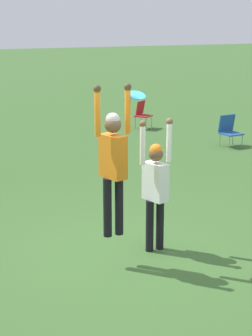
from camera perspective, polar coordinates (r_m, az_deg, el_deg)
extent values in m
plane|color=#3D662D|center=(8.60, -0.23, -8.64)|extent=(120.00, 120.00, 0.00)
cylinder|color=black|center=(7.88, -1.89, -4.04)|extent=(0.12, 0.12, 0.85)
cylinder|color=black|center=(7.95, -0.71, -3.86)|extent=(0.12, 0.12, 0.85)
cube|color=orange|center=(7.71, -1.33, 1.18)|extent=(0.29, 0.44, 0.60)
sphere|color=brown|center=(7.62, -1.35, 4.44)|extent=(0.23, 0.23, 0.23)
sphere|color=#B7B2AD|center=(7.61, -1.35, 4.91)|extent=(0.20, 0.20, 0.20)
cylinder|color=orange|center=(7.50, -2.92, 5.62)|extent=(0.08, 0.08, 0.64)
sphere|color=brown|center=(7.45, -2.95, 8.05)|extent=(0.10, 0.10, 0.10)
cylinder|color=orange|center=(7.68, 0.17, 5.86)|extent=(0.08, 0.08, 0.64)
sphere|color=brown|center=(7.64, 0.17, 8.23)|extent=(0.10, 0.10, 0.10)
cylinder|color=black|center=(8.54, 2.42, -5.91)|extent=(0.12, 0.12, 0.81)
cylinder|color=black|center=(8.62, 3.47, -5.72)|extent=(0.12, 0.12, 0.81)
cube|color=white|center=(8.36, 3.01, -1.39)|extent=(0.29, 0.43, 0.57)
sphere|color=brown|center=(8.25, 3.05, 1.42)|extent=(0.22, 0.22, 0.22)
sphere|color=orange|center=(8.24, 3.06, 1.83)|extent=(0.19, 0.19, 0.19)
cylinder|color=white|center=(8.11, 1.70, 2.41)|extent=(0.08, 0.08, 0.60)
sphere|color=brown|center=(8.05, 1.71, 4.51)|extent=(0.10, 0.10, 0.10)
cylinder|color=white|center=(8.32, 4.40, 2.69)|extent=(0.08, 0.08, 0.60)
sphere|color=brown|center=(8.26, 4.44, 4.74)|extent=(0.10, 0.10, 0.10)
cylinder|color=#2D9EDB|center=(7.73, 1.09, 7.39)|extent=(0.25, 0.23, 0.11)
cylinder|color=gray|center=(15.53, 10.44, 2.60)|extent=(0.02, 0.02, 0.39)
cylinder|color=gray|center=(15.78, 11.72, 2.73)|extent=(0.02, 0.02, 0.39)
cylinder|color=gray|center=(15.87, 9.52, 2.91)|extent=(0.02, 0.02, 0.39)
cylinder|color=gray|center=(16.12, 10.79, 3.03)|extent=(0.02, 0.02, 0.39)
cube|color=#235193|center=(15.79, 10.65, 3.44)|extent=(0.54, 0.54, 0.04)
cube|color=#235193|center=(15.93, 10.19, 4.52)|extent=(0.52, 0.15, 0.48)
cylinder|color=gray|center=(17.84, 1.50, 4.52)|extent=(0.02, 0.02, 0.45)
cylinder|color=gray|center=(18.02, 2.62, 4.62)|extent=(0.02, 0.02, 0.45)
cylinder|color=gray|center=(18.18, 0.94, 4.72)|extent=(0.02, 0.02, 0.45)
cylinder|color=gray|center=(18.36, 2.04, 4.82)|extent=(0.02, 0.02, 0.45)
cube|color=#B21E23|center=(18.06, 1.78, 5.31)|extent=(0.64, 0.64, 0.04)
cube|color=#B21E23|center=(18.21, 1.48, 6.16)|extent=(0.44, 0.36, 0.44)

